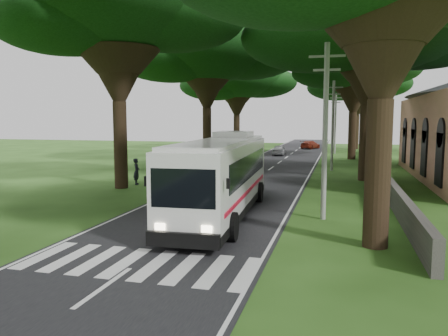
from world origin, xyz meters
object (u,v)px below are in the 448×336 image
at_px(pole_near, 325,129).
at_px(pedestrian, 137,171).
at_px(coach_bus, 222,175).
at_px(pole_far, 335,122).
at_px(distant_car_a, 279,150).
at_px(distant_car_c, 310,145).
at_px(pole_mid, 333,124).

height_order(pole_near, pedestrian, pole_near).
height_order(pole_near, coach_bus, pole_near).
bearing_deg(pole_far, distant_car_a, -144.71).
xyz_separation_m(coach_bus, distant_car_c, (0.91, 49.04, -1.30)).
height_order(distant_car_a, pedestrian, pedestrian).
bearing_deg(distant_car_a, pole_mid, 111.78).
bearing_deg(distant_car_a, pedestrian, 74.60).
height_order(pole_mid, coach_bus, pole_mid).
height_order(pole_near, distant_car_a, pole_near).
distance_m(pole_mid, pedestrian, 18.36).
relative_size(pole_mid, coach_bus, 0.64).
xyz_separation_m(distant_car_c, pedestrian, (-9.39, -40.82, 0.27)).
height_order(pole_far, distant_car_c, pole_far).
bearing_deg(pole_mid, pedestrian, -136.82).
xyz_separation_m(pole_mid, distant_car_c, (-3.78, 28.45, -3.52)).
height_order(pole_mid, pedestrian, pole_mid).
xyz_separation_m(pole_mid, coach_bus, (-4.69, -20.59, -2.22)).
distance_m(pole_mid, distant_car_c, 28.92).
height_order(pole_near, pole_mid, same).
distance_m(pole_mid, pole_far, 20.00).
bearing_deg(pole_far, coach_bus, -96.59).
bearing_deg(pedestrian, distant_car_a, -30.25).
xyz_separation_m(distant_car_a, pedestrian, (-6.36, -27.54, 0.25)).
relative_size(pole_near, pole_far, 1.00).
height_order(distant_car_c, pedestrian, pedestrian).
bearing_deg(coach_bus, distant_car_a, 90.37).
distance_m(pole_mid, distant_car_a, 17.00).
height_order(pole_far, coach_bus, pole_far).
bearing_deg(distant_car_a, coach_bus, 91.01).
bearing_deg(pole_mid, pole_near, -90.00).
height_order(pole_mid, distant_car_c, pole_mid).
bearing_deg(coach_bus, pole_far, 80.38).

